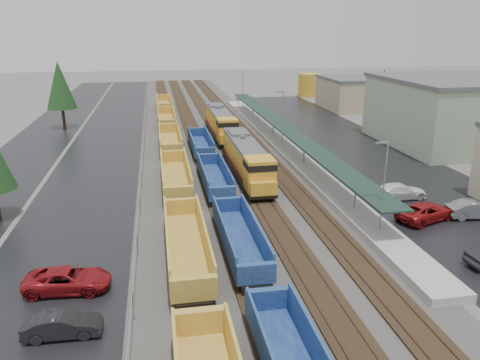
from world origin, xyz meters
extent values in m
cube|color=#302D2B|center=(0.00, 60.00, 0.04)|extent=(20.00, 160.00, 0.08)
cube|color=black|center=(-6.00, 60.00, 0.15)|extent=(2.60, 160.00, 0.15)
cube|color=#473326|center=(-6.72, 60.00, 0.27)|extent=(0.08, 160.00, 0.07)
cube|color=#473326|center=(-5.28, 60.00, 0.27)|extent=(0.08, 160.00, 0.07)
cube|color=black|center=(-2.00, 60.00, 0.15)|extent=(2.60, 160.00, 0.15)
cube|color=#473326|center=(-2.72, 60.00, 0.27)|extent=(0.08, 160.00, 0.07)
cube|color=#473326|center=(-1.28, 60.00, 0.27)|extent=(0.08, 160.00, 0.07)
cube|color=black|center=(2.00, 60.00, 0.15)|extent=(2.60, 160.00, 0.15)
cube|color=#473326|center=(1.28, 60.00, 0.27)|extent=(0.08, 160.00, 0.07)
cube|color=#473326|center=(2.72, 60.00, 0.27)|extent=(0.08, 160.00, 0.07)
cube|color=black|center=(6.00, 60.00, 0.15)|extent=(2.60, 160.00, 0.15)
cube|color=#473326|center=(5.28, 60.00, 0.27)|extent=(0.08, 160.00, 0.07)
cube|color=#473326|center=(6.72, 60.00, 0.27)|extent=(0.08, 160.00, 0.07)
cube|color=black|center=(-15.00, 60.00, 0.01)|extent=(10.00, 160.00, 0.02)
cube|color=black|center=(-25.00, 60.00, 0.01)|extent=(9.00, 160.00, 0.02)
cube|color=black|center=(19.00, 50.00, 0.01)|extent=(16.00, 100.00, 0.02)
cube|color=#9E9B93|center=(9.50, 50.00, 0.35)|extent=(3.00, 80.00, 0.70)
cylinder|color=gray|center=(9.50, 25.00, 1.90)|extent=(0.16, 0.16, 2.40)
cylinder|color=gray|center=(9.50, 40.00, 1.90)|extent=(0.16, 0.16, 2.40)
cylinder|color=gray|center=(9.50, 55.00, 1.90)|extent=(0.16, 0.16, 2.40)
cylinder|color=gray|center=(9.50, 70.00, 1.90)|extent=(0.16, 0.16, 2.40)
cylinder|color=gray|center=(9.50, 85.00, 1.90)|extent=(0.16, 0.16, 2.40)
cube|color=#182C25|center=(9.50, 50.00, 3.20)|extent=(2.60, 65.00, 0.15)
cylinder|color=gray|center=(9.50, 20.00, 4.00)|extent=(0.12, 0.12, 8.00)
cube|color=gray|center=(9.00, 20.00, 7.90)|extent=(1.00, 0.15, 0.12)
cylinder|color=gray|center=(9.50, 50.00, 4.00)|extent=(0.12, 0.12, 8.00)
cube|color=gray|center=(9.00, 50.00, 7.90)|extent=(1.00, 0.15, 0.12)
cylinder|color=gray|center=(9.50, 80.00, 4.00)|extent=(0.12, 0.12, 8.00)
cube|color=gray|center=(9.00, 80.00, 7.90)|extent=(1.00, 0.15, 0.12)
cylinder|color=gray|center=(-9.50, 12.00, 1.00)|extent=(0.08, 0.08, 2.00)
cylinder|color=gray|center=(-9.50, 20.00, 1.00)|extent=(0.08, 0.08, 2.00)
cylinder|color=gray|center=(-9.50, 28.00, 1.00)|extent=(0.08, 0.08, 2.00)
cylinder|color=gray|center=(-9.50, 36.00, 1.00)|extent=(0.08, 0.08, 2.00)
cylinder|color=gray|center=(-9.50, 44.00, 1.00)|extent=(0.08, 0.08, 2.00)
cylinder|color=gray|center=(-9.50, 52.00, 1.00)|extent=(0.08, 0.08, 2.00)
cylinder|color=gray|center=(-9.50, 60.00, 1.00)|extent=(0.08, 0.08, 2.00)
cylinder|color=gray|center=(-9.50, 68.00, 1.00)|extent=(0.08, 0.08, 2.00)
cylinder|color=gray|center=(-9.50, 76.00, 1.00)|extent=(0.08, 0.08, 2.00)
cylinder|color=gray|center=(-9.50, 84.00, 1.00)|extent=(0.08, 0.08, 2.00)
cylinder|color=gray|center=(-9.50, 92.00, 1.00)|extent=(0.08, 0.08, 2.00)
cylinder|color=gray|center=(-9.50, 100.00, 1.00)|extent=(0.08, 0.08, 2.00)
cylinder|color=gray|center=(-9.50, 108.00, 1.00)|extent=(0.08, 0.08, 2.00)
cylinder|color=gray|center=(-9.50, 116.00, 1.00)|extent=(0.08, 0.08, 2.00)
cylinder|color=gray|center=(-9.50, 124.00, 1.00)|extent=(0.08, 0.08, 2.00)
cylinder|color=gray|center=(-9.50, 132.00, 1.00)|extent=(0.08, 0.08, 2.00)
cube|color=gray|center=(-9.50, 60.00, 2.00)|extent=(0.05, 160.00, 0.05)
cube|color=tan|center=(36.00, 80.00, 3.00)|extent=(18.00, 14.00, 6.00)
cube|color=#59595B|center=(36.00, 80.00, 6.25)|extent=(18.36, 14.28, 0.50)
ellipsoid|color=#4A5844|center=(-30.00, 200.00, 0.00)|extent=(154.00, 110.00, 19.80)
ellipsoid|color=#4A5844|center=(40.00, 210.00, 0.00)|extent=(196.00, 140.00, 25.20)
ellipsoid|color=#4A5844|center=(110.00, 220.00, 0.00)|extent=(168.00, 120.00, 21.60)
cylinder|color=#332316|center=(-23.00, 70.00, 1.65)|extent=(0.50, 0.50, 3.30)
cone|color=black|center=(-23.00, 70.00, 7.15)|extent=(4.84, 4.84, 7.70)
cylinder|color=#332316|center=(28.00, 58.00, 1.50)|extent=(0.50, 0.50, 3.00)
cone|color=black|center=(28.00, 58.00, 6.50)|extent=(4.40, 4.40, 7.00)
cube|color=black|center=(2.00, 37.87, 0.81)|extent=(2.77, 18.45, 0.37)
cube|color=#C68B1D|center=(2.00, 38.79, 2.38)|extent=(2.58, 14.76, 2.77)
cube|color=#C68B1D|center=(2.00, 30.67, 2.56)|extent=(2.77, 2.95, 3.14)
cube|color=black|center=(2.00, 30.67, 3.48)|extent=(2.81, 3.00, 0.65)
cube|color=#C68B1D|center=(2.00, 29.01, 1.64)|extent=(2.58, 0.92, 1.29)
cube|color=#59595B|center=(2.00, 38.79, 3.85)|extent=(2.63, 14.76, 0.32)
cube|color=maroon|center=(0.69, 38.79, 1.27)|extent=(0.04, 14.76, 0.32)
cube|color=maroon|center=(3.31, 38.79, 1.27)|extent=(0.04, 14.76, 0.32)
cube|color=black|center=(2.00, 37.87, 0.44)|extent=(2.03, 5.53, 0.55)
cube|color=black|center=(2.00, 31.41, 0.53)|extent=(2.21, 3.69, 0.46)
cube|color=black|center=(2.00, 44.33, 0.53)|extent=(2.21, 3.69, 0.46)
cylinder|color=#59595B|center=(2.00, 39.71, 4.13)|extent=(0.65, 0.65, 0.46)
cube|color=#59595B|center=(2.00, 42.48, 4.08)|extent=(2.21, 3.69, 0.46)
cube|color=black|center=(2.00, 58.87, 0.81)|extent=(2.77, 18.45, 0.37)
cube|color=#C68B1D|center=(2.00, 59.79, 2.38)|extent=(2.58, 14.76, 2.77)
cube|color=#C68B1D|center=(2.00, 51.67, 2.56)|extent=(2.77, 2.95, 3.14)
cube|color=black|center=(2.00, 51.67, 3.48)|extent=(2.81, 3.00, 0.65)
cube|color=#C68B1D|center=(2.00, 50.01, 1.64)|extent=(2.58, 0.92, 1.29)
cube|color=#59595B|center=(2.00, 59.79, 3.85)|extent=(2.63, 14.76, 0.32)
cube|color=maroon|center=(0.69, 59.79, 1.27)|extent=(0.04, 14.76, 0.32)
cube|color=maroon|center=(3.31, 59.79, 1.27)|extent=(0.04, 14.76, 0.32)
cube|color=black|center=(2.00, 58.87, 0.44)|extent=(2.03, 5.53, 0.55)
cube|color=black|center=(2.00, 52.41, 0.53)|extent=(2.21, 3.69, 0.46)
cube|color=black|center=(2.00, 65.33, 0.53)|extent=(2.21, 3.69, 0.46)
cylinder|color=#59595B|center=(2.00, 60.71, 4.13)|extent=(0.65, 0.65, 0.46)
cube|color=#59595B|center=(2.00, 63.48, 4.08)|extent=(2.21, 3.69, 0.46)
cube|color=gold|center=(-6.00, 8.89, 1.64)|extent=(2.78, 0.53, 1.50)
cube|color=black|center=(-6.00, 8.14, 0.57)|extent=(2.14, 2.35, 0.53)
cube|color=gold|center=(-6.00, 18.82, 0.89)|extent=(2.78, 12.80, 0.27)
cube|color=gold|center=(-7.34, 18.82, 1.85)|extent=(0.16, 12.80, 1.92)
cube|color=gold|center=(-4.66, 18.82, 1.85)|extent=(0.16, 12.80, 1.92)
cube|color=gold|center=(-6.00, 12.21, 1.64)|extent=(2.78, 0.53, 1.50)
cube|color=gold|center=(-6.00, 25.44, 1.64)|extent=(2.78, 0.53, 1.50)
cube|color=black|center=(-6.00, 12.96, 0.57)|extent=(2.14, 2.35, 0.53)
cube|color=black|center=(-6.00, 24.69, 0.57)|extent=(2.14, 2.35, 0.53)
cube|color=gold|center=(-6.00, 35.36, 0.89)|extent=(2.78, 12.80, 0.27)
cube|color=gold|center=(-7.34, 35.36, 1.85)|extent=(0.16, 12.80, 1.92)
cube|color=gold|center=(-4.66, 35.36, 1.85)|extent=(0.16, 12.80, 1.92)
cube|color=gold|center=(-6.00, 28.75, 1.64)|extent=(2.78, 0.53, 1.50)
cube|color=gold|center=(-6.00, 41.98, 1.64)|extent=(2.78, 0.53, 1.50)
cube|color=black|center=(-6.00, 29.50, 0.57)|extent=(2.14, 2.35, 0.53)
cube|color=black|center=(-6.00, 41.23, 0.57)|extent=(2.14, 2.35, 0.53)
cube|color=gold|center=(-6.00, 51.91, 0.89)|extent=(2.78, 12.80, 0.27)
cube|color=gold|center=(-7.34, 51.91, 1.85)|extent=(0.16, 12.80, 1.92)
cube|color=gold|center=(-4.66, 51.91, 1.85)|extent=(0.16, 12.80, 1.92)
cube|color=gold|center=(-6.00, 45.29, 1.64)|extent=(2.78, 0.53, 1.50)
cube|color=gold|center=(-6.00, 58.52, 1.64)|extent=(2.78, 0.53, 1.50)
cube|color=black|center=(-6.00, 46.04, 0.57)|extent=(2.14, 2.35, 0.53)
cube|color=black|center=(-6.00, 57.77, 0.57)|extent=(2.14, 2.35, 0.53)
cube|color=gold|center=(-6.00, 68.45, 0.89)|extent=(2.78, 12.80, 0.27)
cube|color=gold|center=(-7.34, 68.45, 1.85)|extent=(0.16, 12.80, 1.92)
cube|color=gold|center=(-4.66, 68.45, 1.85)|extent=(0.16, 12.80, 1.92)
cube|color=gold|center=(-6.00, 61.83, 1.64)|extent=(2.78, 0.53, 1.50)
cube|color=gold|center=(-6.00, 75.06, 1.64)|extent=(2.78, 0.53, 1.50)
cube|color=black|center=(-6.00, 62.58, 0.57)|extent=(2.14, 2.35, 0.53)
cube|color=black|center=(-6.00, 74.31, 0.57)|extent=(2.14, 2.35, 0.53)
cube|color=gold|center=(-6.00, 84.99, 0.89)|extent=(2.78, 12.80, 0.27)
cube|color=gold|center=(-7.34, 84.99, 1.85)|extent=(0.16, 12.80, 1.92)
cube|color=gold|center=(-4.66, 84.99, 1.85)|extent=(0.16, 12.80, 1.92)
cube|color=gold|center=(-6.00, 78.38, 1.64)|extent=(2.78, 0.53, 1.50)
cube|color=gold|center=(-6.00, 91.61, 1.64)|extent=(2.78, 0.53, 1.50)
cube|color=black|center=(-6.00, 79.13, 0.57)|extent=(2.14, 2.35, 0.53)
cube|color=black|center=(-6.00, 90.86, 0.57)|extent=(2.14, 2.35, 0.53)
cube|color=navy|center=(-2.00, 10.52, 1.51)|extent=(2.52, 0.48, 1.36)
cube|color=black|center=(-2.00, 9.84, 0.54)|extent=(1.94, 2.13, 0.48)
cube|color=navy|center=(-2.00, 19.52, 0.83)|extent=(2.52, 11.61, 0.24)
cube|color=navy|center=(-3.21, 19.52, 1.70)|extent=(0.15, 11.61, 1.74)
cube|color=navy|center=(-0.79, 19.52, 1.70)|extent=(0.15, 11.61, 1.74)
cube|color=navy|center=(-2.00, 13.52, 1.51)|extent=(2.52, 0.48, 1.36)
cube|color=navy|center=(-2.00, 25.52, 1.51)|extent=(2.52, 0.48, 1.36)
cube|color=black|center=(-2.00, 14.20, 0.54)|extent=(1.94, 2.13, 0.48)
cube|color=black|center=(-2.00, 24.84, 0.54)|extent=(1.94, 2.13, 0.48)
cube|color=navy|center=(-2.00, 34.52, 0.83)|extent=(2.52, 11.61, 0.24)
cube|color=navy|center=(-3.21, 34.52, 1.70)|extent=(0.15, 11.61, 1.74)
cube|color=navy|center=(-0.79, 34.52, 1.70)|extent=(0.15, 11.61, 1.74)
cube|color=navy|center=(-2.00, 28.52, 1.51)|extent=(2.52, 0.48, 1.36)
cube|color=navy|center=(-2.00, 40.52, 1.51)|extent=(2.52, 0.48, 1.36)
cube|color=black|center=(-2.00, 29.20, 0.54)|extent=(1.94, 2.13, 0.48)
cube|color=black|center=(-2.00, 39.84, 0.54)|extent=(1.94, 2.13, 0.48)
cube|color=navy|center=(-2.00, 49.52, 0.83)|extent=(2.52, 11.61, 0.24)
cube|color=navy|center=(-3.21, 49.52, 1.70)|extent=(0.15, 11.61, 1.74)
cube|color=navy|center=(-0.79, 49.52, 1.70)|extent=(0.15, 11.61, 1.74)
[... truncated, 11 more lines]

